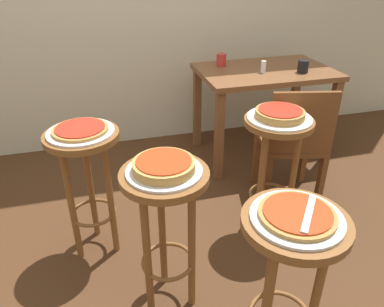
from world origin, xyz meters
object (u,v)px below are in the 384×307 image
(pizza_middle, at_px, (164,165))
(cup_near_edge, at_px, (303,66))
(serving_plate_foreground, at_px, (297,218))
(wooden_chair, at_px, (294,142))
(serving_plate_leftside, at_px, (279,118))
(pizza_server_knife, at_px, (309,213))
(stool_middle, at_px, (166,211))
(serving_plate_middle, at_px, (164,171))
(pizza_leftside, at_px, (280,113))
(pizza_rear, at_px, (80,129))
(condiment_shaker, at_px, (263,67))
(cup_far_edge, at_px, (221,60))
(dining_table, at_px, (264,84))
(stool_rear, at_px, (86,167))
(serving_plate_rear, at_px, (81,132))
(stool_foreground, at_px, (289,262))
(stool_leftside, at_px, (275,151))
(pizza_foreground, at_px, (297,214))

(pizza_middle, height_order, cup_near_edge, cup_near_edge)
(serving_plate_foreground, distance_m, wooden_chair, 1.23)
(pizza_middle, distance_m, cup_near_edge, 1.76)
(serving_plate_leftside, xyz_separation_m, pizza_server_knife, (-0.31, -0.82, 0.03))
(stool_middle, height_order, serving_plate_middle, serving_plate_middle)
(pizza_leftside, xyz_separation_m, pizza_server_knife, (-0.31, -0.82, 0.00))
(serving_plate_foreground, xyz_separation_m, stool_middle, (-0.38, 0.43, -0.21))
(cup_near_edge, bearing_deg, pizza_server_knife, -119.52)
(stool_middle, height_order, pizza_rear, pizza_rear)
(condiment_shaker, bearing_deg, cup_far_edge, 134.88)
(pizza_leftside, height_order, dining_table, pizza_leftside)
(condiment_shaker, xyz_separation_m, wooden_chair, (-0.05, -0.63, -0.32))
(serving_plate_foreground, bearing_deg, stool_rear, 127.98)
(serving_plate_middle, bearing_deg, serving_plate_rear, 124.34)
(serving_plate_leftside, height_order, cup_far_edge, cup_far_edge)
(pizza_leftside, relative_size, condiment_shaker, 3.03)
(stool_foreground, distance_m, serving_plate_rear, 1.17)
(stool_leftside, xyz_separation_m, dining_table, (0.36, 0.94, 0.07))
(serving_plate_leftside, bearing_deg, cup_near_edge, 52.82)
(stool_middle, bearing_deg, serving_plate_middle, 0.00)
(stool_leftside, relative_size, cup_far_edge, 7.55)
(serving_plate_rear, bearing_deg, pizza_server_knife, -51.47)
(pizza_middle, xyz_separation_m, pizza_leftside, (0.72, 0.38, 0.00))
(serving_plate_middle, relative_size, wooden_chair, 0.38)
(wooden_chair, bearing_deg, dining_table, 81.69)
(stool_rear, xyz_separation_m, dining_table, (1.42, 0.83, 0.07))
(pizza_leftside, bearing_deg, cup_far_edge, 87.29)
(pizza_leftside, relative_size, cup_near_edge, 2.93)
(stool_foreground, relative_size, serving_plate_rear, 2.22)
(stool_middle, distance_m, cup_far_edge, 1.70)
(pizza_foreground, height_order, pizza_leftside, pizza_leftside)
(serving_plate_middle, distance_m, serving_plate_rear, 0.59)
(stool_foreground, distance_m, pizza_middle, 0.62)
(stool_middle, height_order, cup_near_edge, cup_near_edge)
(stool_foreground, bearing_deg, serving_plate_foreground, -90.00)
(wooden_chair, bearing_deg, stool_foreground, -120.23)
(wooden_chair, bearing_deg, condiment_shaker, 85.91)
(stool_rear, bearing_deg, serving_plate_leftside, -5.84)
(dining_table, height_order, cup_near_edge, cup_near_edge)
(serving_plate_foreground, height_order, stool_rear, serving_plate_foreground)
(pizza_rear, bearing_deg, stool_leftside, -5.84)
(serving_plate_leftside, height_order, condiment_shaker, condiment_shaker)
(serving_plate_foreground, xyz_separation_m, stool_leftside, (0.34, 0.80, -0.21))
(wooden_chair, relative_size, pizza_server_knife, 3.86)
(serving_plate_middle, relative_size, serving_plate_rear, 0.95)
(stool_leftside, bearing_deg, serving_plate_foreground, -113.20)
(serving_plate_rear, height_order, cup_far_edge, cup_far_edge)
(serving_plate_leftside, bearing_deg, serving_plate_rear, 174.16)
(serving_plate_middle, xyz_separation_m, condiment_shaker, (1.03, 1.24, 0.03))
(stool_rear, xyz_separation_m, pizza_server_knife, (0.74, -0.93, 0.24))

